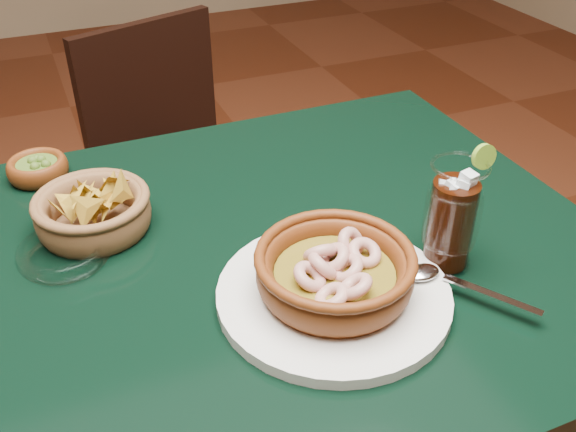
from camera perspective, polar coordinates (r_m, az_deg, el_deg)
name	(u,v)px	position (r m, az deg, el deg)	size (l,w,h in m)	color
dining_table	(194,321)	(0.95, -8.39, -9.19)	(1.20, 0.80, 0.75)	black
dining_chair	(183,181)	(1.64, -9.33, 3.11)	(0.49, 0.49, 0.84)	black
shrimp_plate	(335,278)	(0.80, 4.20, -5.50)	(0.36, 0.30, 0.08)	silver
chip_basket	(93,211)	(0.97, -16.93, 0.39)	(0.20, 0.20, 0.11)	brown
guacamole_ramekin	(38,168)	(1.14, -21.35, 3.96)	(0.12, 0.12, 0.04)	#55250C
cola_drink	(452,217)	(0.86, 14.35, -0.07)	(0.15, 0.15, 0.17)	white
glass_ashtray	(64,253)	(0.93, -19.28, -3.12)	(0.13, 0.13, 0.03)	white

